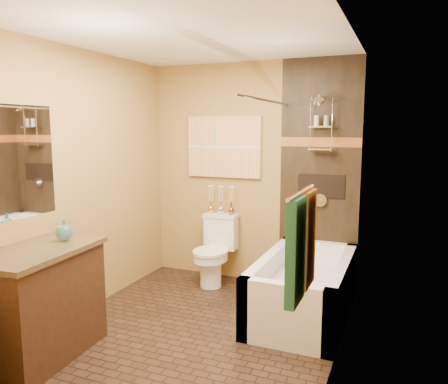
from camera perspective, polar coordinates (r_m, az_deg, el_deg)
The scene contains 23 objects.
floor at distance 4.00m, azimuth -4.06°, elevation -17.92°, with size 3.00×3.00×0.00m, color black.
wall_left at distance 4.30m, azimuth -18.70°, elevation 1.00°, with size 0.02×3.00×2.50m, color olive.
wall_right at distance 3.26m, azimuth 14.88°, elevation -1.06°, with size 0.02×3.00×2.50m, color olive.
wall_back at distance 4.99m, azimuth 3.55°, elevation 2.40°, with size 2.40×0.02×2.50m, color olive.
wall_front at distance 2.40m, azimuth -20.73°, elevation -4.64°, with size 2.40×0.02×2.50m, color olive.
ceiling at distance 3.66m, azimuth -4.50°, elevation 19.89°, with size 3.00×3.00×0.00m, color silver.
alcove_tile_back at distance 4.79m, azimuth 12.31°, elevation 1.96°, with size 0.85×0.01×2.50m, color black.
alcove_tile_right at distance 4.00m, azimuth 16.20°, elevation 0.59°, with size 0.01×1.50×2.50m, color black.
mosaic_band_back at distance 4.75m, azimuth 12.42°, elevation 6.39°, with size 0.85×0.01×0.10m, color brown.
mosaic_band_right at distance 3.97m, azimuth 16.27°, elevation 5.90°, with size 0.01×1.50×0.10m, color brown.
alcove_niche at distance 4.79m, azimuth 12.55°, elevation 0.75°, with size 0.50×0.01×0.25m, color black.
shower_fixtures at distance 4.65m, azimuth 12.52°, elevation 6.91°, with size 0.24×0.33×1.16m.
curtain_rod at distance 4.14m, azimuth 5.51°, elevation 11.82°, with size 0.03×0.03×1.55m, color silver.
towel_bar at distance 2.22m, azimuth 10.04°, elevation -0.02°, with size 0.02×0.02×0.55m, color silver.
towel_teal at distance 2.15m, azimuth 9.34°, elevation -7.65°, with size 0.05×0.22×0.52m, color #1E645D.
towel_rust at distance 2.39m, azimuth 10.80°, elevation -6.02°, with size 0.05×0.22×0.52m, color brown.
sunset_painting at distance 5.06m, azimuth -0.02°, elevation 5.90°, with size 0.90×0.04×0.70m, color orange.
vanity_mirror at distance 3.71m, azimuth -26.87°, elevation 3.31°, with size 0.01×1.00×0.90m, color white.
bathtub at distance 4.32m, azimuth 10.37°, elevation -12.79°, with size 0.80×1.50×0.55m.
toilet at distance 5.01m, azimuth -1.18°, elevation -7.56°, with size 0.40×0.58×0.78m.
vanity at distance 3.75m, azimuth -23.07°, elevation -13.16°, with size 0.66×1.02×0.87m.
teal_bottle at distance 3.74m, azimuth -20.16°, elevation -4.73°, with size 0.13×0.13×0.21m, color #287975, non-canonical shape.
bud_vases at distance 5.05m, azimuth -0.39°, elevation -0.94°, with size 0.33×0.07×0.32m.
Camera 1 is at (1.63, -3.19, 1.77)m, focal length 35.00 mm.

